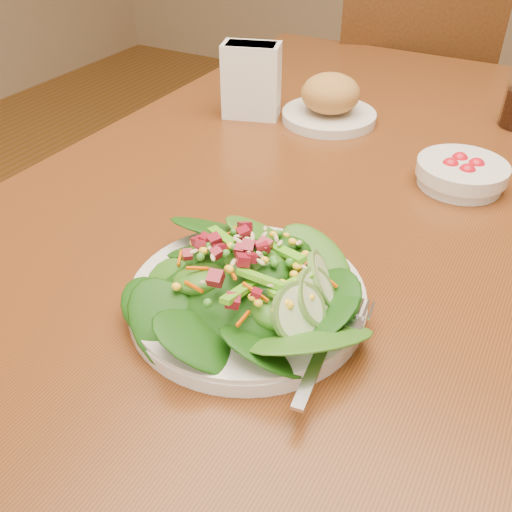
# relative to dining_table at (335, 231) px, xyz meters

# --- Properties ---
(ground_plane) EXTENTS (5.00, 5.00, 0.00)m
(ground_plane) POSITION_rel_dining_table_xyz_m (0.00, 0.00, -0.65)
(ground_plane) COLOR #96592A
(dining_table) EXTENTS (0.90, 1.40, 0.75)m
(dining_table) POSITION_rel_dining_table_xyz_m (0.00, 0.00, 0.00)
(dining_table) COLOR brown
(dining_table) RESTS_ON ground_plane
(chair_far) EXTENTS (0.54, 0.54, 0.91)m
(chair_far) POSITION_rel_dining_table_xyz_m (-0.14, 0.88, -0.17)
(chair_far) COLOR #4A2C12
(chair_far) RESTS_ON ground_plane
(salad_plate) EXTENTS (0.27, 0.26, 0.08)m
(salad_plate) POSITION_rel_dining_table_xyz_m (0.03, -0.33, 0.13)
(salad_plate) COLOR silver
(salad_plate) RESTS_ON dining_table
(bread_plate) EXTENTS (0.17, 0.17, 0.09)m
(bread_plate) POSITION_rel_dining_table_xyz_m (-0.10, 0.20, 0.14)
(bread_plate) COLOR silver
(bread_plate) RESTS_ON dining_table
(tomato_bowl) EXTENTS (0.13, 0.13, 0.04)m
(tomato_bowl) POSITION_rel_dining_table_xyz_m (0.17, 0.06, 0.12)
(tomato_bowl) COLOR silver
(tomato_bowl) RESTS_ON dining_table
(napkin_holder) EXTENTS (0.12, 0.09, 0.13)m
(napkin_holder) POSITION_rel_dining_table_xyz_m (-0.24, 0.15, 0.17)
(napkin_holder) COLOR white
(napkin_holder) RESTS_ON dining_table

